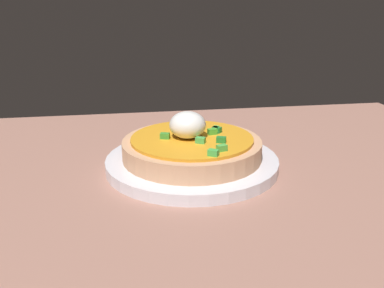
{
  "coord_description": "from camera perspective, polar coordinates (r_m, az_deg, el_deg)",
  "views": [
    {
      "loc": [
        3.11,
        49.3,
        25.2
      ],
      "look_at": [
        -5.86,
        -5.3,
        5.89
      ],
      "focal_mm": 38.89,
      "sensor_mm": 36.0,
      "label": 1
    }
  ],
  "objects": [
    {
      "name": "plate",
      "position": [
        0.6,
        -0.0,
        -2.52
      ],
      "size": [
        24.5,
        24.5,
        1.55
      ],
      "primitive_type": "cylinder",
      "color": "white",
      "rests_on": "dining_table"
    },
    {
      "name": "pizza",
      "position": [
        0.59,
        -0.03,
        -0.24
      ],
      "size": [
        19.64,
        19.64,
        6.74
      ],
      "color": "tan",
      "rests_on": "plate"
    },
    {
      "name": "dining_table",
      "position": [
        0.55,
        -5.18,
        -6.79
      ],
      "size": [
        110.63,
        74.57,
        2.34
      ],
      "primitive_type": "cube",
      "color": "#A37160",
      "rests_on": "ground"
    }
  ]
}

